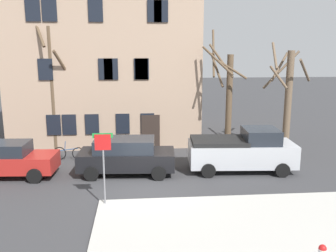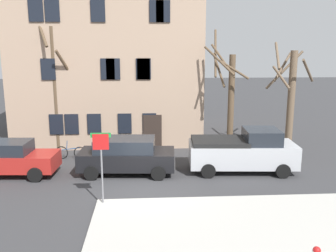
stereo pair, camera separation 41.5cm
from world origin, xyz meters
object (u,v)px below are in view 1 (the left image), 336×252
(building_main, at_px, (108,48))
(car_red_sedan, at_px, (6,160))
(tree_bare_mid, at_px, (227,95))
(tree_bare_near, at_px, (53,86))
(pickup_truck_silver, at_px, (242,150))
(car_black_wagon, at_px, (126,156))
(bicycle_leaning, at_px, (69,153))
(tree_bare_far, at_px, (287,95))
(street_sign_pole, at_px, (103,156))

(building_main, distance_m, car_red_sedan, 11.03)
(tree_bare_mid, xyz_separation_m, car_red_sedan, (-11.31, -3.35, -2.49))
(tree_bare_near, xyz_separation_m, pickup_truck_silver, (9.96, -4.55, -2.80))
(car_black_wagon, relative_size, bicycle_leaning, 2.69)
(tree_bare_near, relative_size, car_red_sedan, 1.63)
(car_black_wagon, height_order, bicycle_leaning, car_black_wagon)
(tree_bare_far, height_order, bicycle_leaning, tree_bare_far)
(tree_bare_near, relative_size, tree_bare_far, 1.21)
(tree_bare_mid, height_order, bicycle_leaning, tree_bare_mid)
(pickup_truck_silver, xyz_separation_m, bicycle_leaning, (-8.89, 2.54, -0.66))
(car_black_wagon, bearing_deg, tree_bare_near, 132.84)
(bicycle_leaning, bearing_deg, tree_bare_mid, 5.42)
(tree_bare_near, height_order, pickup_truck_silver, tree_bare_near)
(tree_bare_mid, relative_size, tree_bare_far, 1.11)
(street_sign_pole, bearing_deg, car_black_wagon, 78.68)
(tree_bare_near, relative_size, pickup_truck_silver, 1.46)
(street_sign_pole, bearing_deg, bicycle_leaning, 111.29)
(tree_bare_mid, bearing_deg, bicycle_leaning, -174.58)
(tree_bare_mid, bearing_deg, pickup_truck_silver, -89.68)
(tree_bare_far, xyz_separation_m, car_red_sedan, (-14.99, -3.66, -2.46))
(tree_bare_near, relative_size, bicycle_leaning, 4.41)
(tree_bare_far, xyz_separation_m, car_black_wagon, (-9.38, -3.71, -2.39))
(tree_bare_far, relative_size, car_red_sedan, 1.34)
(pickup_truck_silver, bearing_deg, street_sign_pole, -150.08)
(building_main, relative_size, tree_bare_mid, 1.72)
(pickup_truck_silver, bearing_deg, tree_bare_mid, 90.32)
(street_sign_pole, bearing_deg, tree_bare_mid, 47.80)
(bicycle_leaning, bearing_deg, car_red_sedan, -134.22)
(building_main, bearing_deg, tree_bare_far, -25.48)
(pickup_truck_silver, xyz_separation_m, street_sign_pole, (-6.45, -3.71, 0.99))
(street_sign_pole, height_order, bicycle_leaning, street_sign_pole)
(building_main, bearing_deg, tree_bare_mid, -37.60)
(pickup_truck_silver, relative_size, bicycle_leaning, 3.03)
(tree_bare_near, xyz_separation_m, car_black_wagon, (4.24, -4.58, -2.91))
(building_main, distance_m, pickup_truck_silver, 12.32)
(building_main, bearing_deg, bicycle_leaning, -106.28)
(pickup_truck_silver, bearing_deg, building_main, 128.73)
(tree_bare_near, distance_m, tree_bare_far, 13.66)
(car_black_wagon, bearing_deg, street_sign_pole, -101.32)
(car_red_sedan, height_order, pickup_truck_silver, pickup_truck_silver)
(tree_bare_near, xyz_separation_m, bicycle_leaning, (1.07, -2.01, -3.46))
(tree_bare_far, distance_m, street_sign_pole, 12.60)
(tree_bare_mid, relative_size, street_sign_pole, 2.43)
(tree_bare_near, xyz_separation_m, tree_bare_mid, (9.94, -1.17, -0.49))
(tree_bare_mid, relative_size, bicycle_leaning, 4.05)
(car_black_wagon, xyz_separation_m, bicycle_leaning, (-3.17, 2.56, -0.55))
(car_red_sedan, xyz_separation_m, car_black_wagon, (5.61, -0.05, 0.08))
(tree_bare_mid, distance_m, street_sign_pole, 9.66)
(street_sign_pole, bearing_deg, car_red_sedan, 142.49)
(tree_bare_mid, bearing_deg, tree_bare_near, 173.27)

